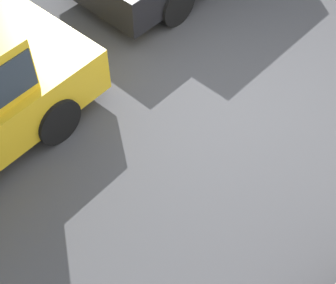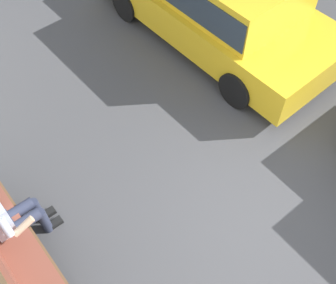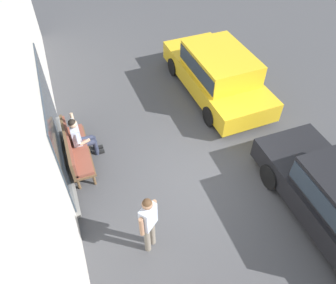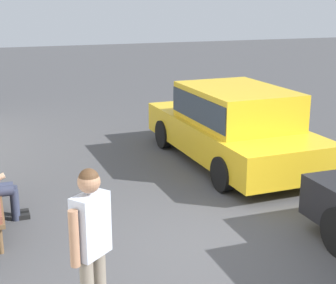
{
  "view_description": "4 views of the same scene",
  "coord_description": "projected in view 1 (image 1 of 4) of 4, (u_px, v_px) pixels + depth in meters",
  "views": [
    {
      "loc": [
        3.76,
        2.6,
        4.94
      ],
      "look_at": [
        1.47,
        0.47,
        0.94
      ],
      "focal_mm": 55.0,
      "sensor_mm": 36.0,
      "label": 1
    },
    {
      "loc": [
        -1.04,
        2.6,
        5.1
      ],
      "look_at": [
        1.3,
        0.69,
        0.94
      ],
      "focal_mm": 45.0,
      "sensor_mm": 36.0,
      "label": 2
    },
    {
      "loc": [
        -4.64,
        2.6,
        6.71
      ],
      "look_at": [
        0.64,
        0.67,
        0.92
      ],
      "focal_mm": 35.0,
      "sensor_mm": 36.0,
      "label": 3
    },
    {
      "loc": [
        -5.69,
        2.6,
        3.21
      ],
      "look_at": [
        1.21,
        0.13,
        1.13
      ],
      "focal_mm": 55.0,
      "sensor_mm": 36.0,
      "label": 4
    }
  ],
  "objects": [
    {
      "name": "ground_plane",
      "position": [
        218.0,
        101.0,
        6.68
      ],
      "size": [
        60.0,
        60.0,
        0.0
      ],
      "primitive_type": "plane",
      "color": "#424244"
    }
  ]
}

